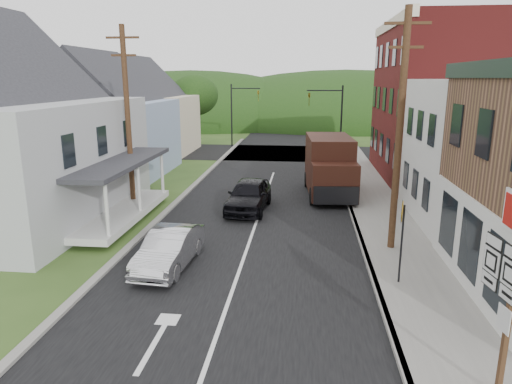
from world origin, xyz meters
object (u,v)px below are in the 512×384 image
(silver_sedan, at_px, (169,249))
(route_sign_cluster, at_px, (509,301))
(dark_sedan, at_px, (249,195))
(delivery_van, at_px, (330,167))
(warning_sign, at_px, (402,230))

(silver_sedan, xyz_separation_m, route_sign_cluster, (8.72, -6.08, 1.64))
(route_sign_cluster, bearing_deg, dark_sedan, 108.19)
(silver_sedan, xyz_separation_m, delivery_van, (6.09, 10.93, 1.01))
(silver_sedan, bearing_deg, route_sign_cluster, -30.89)
(route_sign_cluster, bearing_deg, delivery_van, 90.21)
(dark_sedan, distance_m, route_sign_cluster, 15.22)
(dark_sedan, xyz_separation_m, warning_sign, (5.86, -8.14, 1.11))
(delivery_van, xyz_separation_m, route_sign_cluster, (2.63, -17.01, 0.63))
(route_sign_cluster, xyz_separation_m, warning_sign, (-0.96, 5.38, -0.41))
(route_sign_cluster, relative_size, warning_sign, 1.21)
(dark_sedan, relative_size, delivery_van, 0.77)
(delivery_van, relative_size, route_sign_cluster, 1.83)
(silver_sedan, height_order, warning_sign, warning_sign)
(silver_sedan, distance_m, warning_sign, 7.89)
(silver_sedan, xyz_separation_m, warning_sign, (7.76, -0.70, 1.23))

